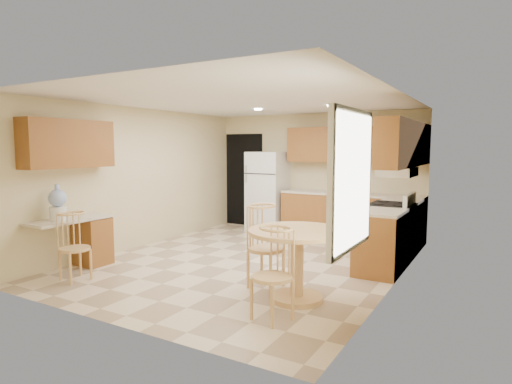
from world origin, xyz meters
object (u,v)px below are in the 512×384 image
Objects in this scene: stove at (390,232)px; water_crock at (58,204)px; chair_desk at (69,241)px; refrigerator at (268,191)px; chair_table_b at (268,267)px; dining_table at (297,254)px; chair_table_a at (262,239)px.

water_crock is at bearing -142.07° from stove.
water_crock is at bearing -101.99° from chair_desk.
refrigerator reaches higher than chair_table_b.
stove reaches higher than chair_desk.
dining_table is (-0.54, -2.36, 0.09)m from stove.
refrigerator reaches higher than chair_table_a.
refrigerator reaches higher than dining_table.
chair_desk is at bearing -163.41° from dining_table.
chair_table_b is at bearing -99.59° from stove.
stove reaches higher than chair_table_b.
dining_table is at bearing -56.92° from refrigerator.
chair_table_a is 1.16× the size of chair_desk.
dining_table is at bearing 116.35° from chair_desk.
chair_table_b is at bearing 34.73° from chair_table_a.
stove is 1.03× the size of chair_table_a.
water_crock reaches higher than dining_table.
stove is at bearing 142.73° from chair_desk.
stove reaches higher than dining_table.
water_crock reaches higher than chair_table_a.
chair_desk is (-0.60, -4.46, -0.30)m from refrigerator.
stove is 3.15m from chair_table_b.
dining_table is (2.33, -3.58, -0.30)m from refrigerator.
stove is 4.75m from chair_desk.
chair_table_b is at bearing -88.80° from dining_table.
chair_table_a is 2.98m from water_crock.
dining_table is at bearing -102.88° from stove.
stove is at bearing 77.12° from dining_table.
chair_table_b is 1.88× the size of water_crock.
water_crock is (-2.83, -0.84, 0.36)m from chair_table_a.
chair_table_a is (-1.09, -2.21, 0.17)m from stove.
refrigerator is at bearing -177.91° from chair_desk.
stove is 0.95× the size of dining_table.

